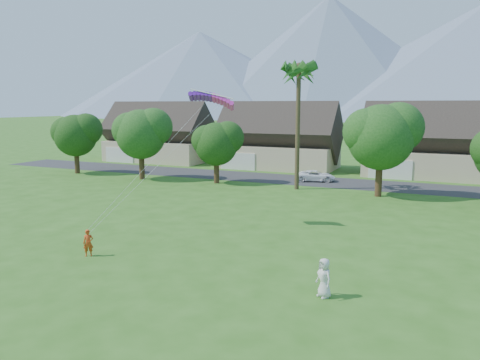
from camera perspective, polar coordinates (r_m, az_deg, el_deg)
The scene contains 10 objects.
ground at distance 21.51m, azimuth -11.23°, elevation -14.03°, with size 500.00×500.00×0.00m, color #2D6019.
street at distance 52.05m, azimuth 10.80°, elevation -0.26°, with size 90.00×7.00×0.01m, color #2D2D30.
kite_flyer at distance 27.70m, azimuth -18.01°, elevation -7.31°, with size 0.56×0.37×1.53m, color #C74116.
watcher at distance 21.30m, azimuth 10.21°, elevation -11.67°, with size 0.87×0.56×1.77m, color silver.
parked_car at distance 52.33m, azimuth 9.17°, elevation 0.51°, with size 2.01×4.36×1.21m, color white.
mountain_ridge at distance 276.82m, azimuth 24.29°, elevation 12.70°, with size 540.00×240.00×70.00m.
houses_row at distance 60.28m, azimuth 13.33°, elevation 4.23°, with size 72.75×8.19×8.86m.
tree_row at distance 45.90m, azimuth 7.84°, elevation 4.71°, with size 62.27×6.67×8.45m.
fan_palm at distance 46.69m, azimuth 7.19°, elevation 13.29°, with size 3.00×3.00×13.80m.
parafoil_kite at distance 32.04m, azimuth -3.40°, elevation 10.00°, with size 3.30×1.43×0.50m.
Camera 1 is at (11.58, -16.04, 8.43)m, focal length 35.00 mm.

